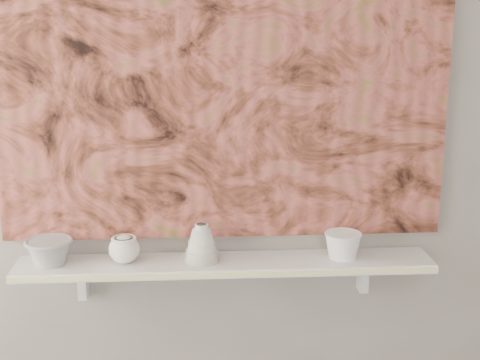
{
  "coord_description": "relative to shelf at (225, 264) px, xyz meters",
  "views": [
    {
      "loc": [
        -0.08,
        -0.6,
        1.75
      ],
      "look_at": [
        0.05,
        1.49,
        1.21
      ],
      "focal_mm": 50.0,
      "sensor_mm": 36.0,
      "label": 1
    }
  ],
  "objects": [
    {
      "name": "house_motif",
      "position": [
        0.45,
        0.07,
        0.32
      ],
      "size": [
        0.09,
        0.0,
        0.08
      ],
      "primitive_type": "cube",
      "color": "black",
      "rests_on": "painting"
    },
    {
      "name": "bowl_grey",
      "position": [
        -0.58,
        0.0,
        0.06
      ],
      "size": [
        0.2,
        0.2,
        0.09
      ],
      "primitive_type": null,
      "rotation": [
        0.0,
        0.0,
        0.33
      ],
      "color": "gray",
      "rests_on": "shelf"
    },
    {
      "name": "bracket_left",
      "position": [
        -0.49,
        0.06,
        -0.07
      ],
      "size": [
        0.03,
        0.06,
        0.12
      ],
      "primitive_type": "cube",
      "color": "silver",
      "rests_on": "wall_back"
    },
    {
      "name": "bell_vessel",
      "position": [
        -0.08,
        0.0,
        0.08
      ],
      "size": [
        0.13,
        0.13,
        0.13
      ],
      "primitive_type": null,
      "rotation": [
        0.0,
        0.0,
        0.08
      ],
      "color": "white",
      "rests_on": "shelf"
    },
    {
      "name": "shelf",
      "position": [
        0.0,
        0.0,
        0.0
      ],
      "size": [
        1.4,
        0.18,
        0.03
      ],
      "primitive_type": "cube",
      "color": "silver",
      "rests_on": "wall_back"
    },
    {
      "name": "bowl_white",
      "position": [
        0.4,
        0.0,
        0.06
      ],
      "size": [
        0.16,
        0.16,
        0.09
      ],
      "primitive_type": null,
      "rotation": [
        0.0,
        0.0,
        -0.35
      ],
      "color": "white",
      "rests_on": "shelf"
    },
    {
      "name": "wall_back",
      "position": [
        0.0,
        0.09,
        0.44
      ],
      "size": [
        3.6,
        0.0,
        3.6
      ],
      "primitive_type": "plane",
      "rotation": [
        1.57,
        0.0,
        0.0
      ],
      "color": "gray",
      "rests_on": "floor"
    },
    {
      "name": "painting",
      "position": [
        0.0,
        0.08,
        0.62
      ],
      "size": [
        1.5,
        0.02,
        1.1
      ],
      "primitive_type": "cube",
      "color": "brown",
      "rests_on": "wall_back"
    },
    {
      "name": "cup_cream",
      "position": [
        -0.34,
        0.0,
        0.06
      ],
      "size": [
        0.13,
        0.13,
        0.09
      ],
      "primitive_type": null,
      "rotation": [
        0.0,
        0.0,
        0.39
      ],
      "color": "silver",
      "rests_on": "shelf"
    },
    {
      "name": "bracket_right",
      "position": [
        0.49,
        0.06,
        -0.07
      ],
      "size": [
        0.03,
        0.06,
        0.12
      ],
      "primitive_type": "cube",
      "color": "silver",
      "rests_on": "wall_back"
    },
    {
      "name": "shelf_stripe",
      "position": [
        0.0,
        -0.09,
        0.0
      ],
      "size": [
        1.4,
        0.01,
        0.02
      ],
      "primitive_type": "cube",
      "color": "#F7E8A5",
      "rests_on": "shelf"
    }
  ]
}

